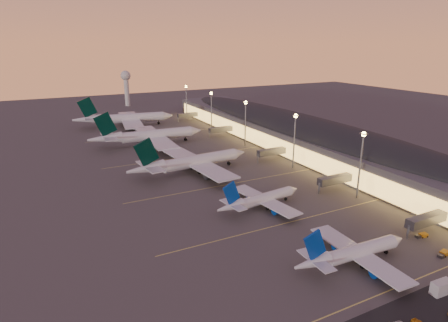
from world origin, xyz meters
TOP-DOWN VIEW (x-y plane):
  - ground at (0.00, 0.00)m, footprint 700.00×700.00m
  - airliner_narrow_south at (0.59, -32.53)m, footprint 36.57×32.63m
  - airliner_narrow_north at (-2.07, 8.81)m, footprint 36.18×32.56m
  - airliner_wide_near at (-9.26, 56.03)m, footprint 59.74×54.71m
  - airliner_wide_mid at (-12.95, 112.47)m, footprint 65.99×60.01m
  - airliner_wide_far at (-13.29, 169.50)m, footprint 68.76×63.23m
  - terminal_building at (61.84, 72.47)m, footprint 56.35×255.00m
  - light_masts at (36.00, 65.00)m, footprint 2.20×217.20m
  - radar_tower at (10.00, 260.00)m, footprint 9.00×9.00m
  - service_lane at (0.00, -56.00)m, footprint 260.00×16.00m
  - lane_markings at (0.00, 40.00)m, footprint 90.00×180.36m
  - baggage_tug_a at (26.66, -41.02)m, footprint 4.30×2.33m
  - baggage_tug_b at (30.80, -31.39)m, footprint 4.00×2.06m
  - catering_truck_a at (10.68, -51.25)m, footprint 5.93×2.59m

SIDE VIEW (x-z plane):
  - ground at x=0.00m, z-range 0.00..0.00m
  - service_lane at x=0.00m, z-range 0.00..0.01m
  - lane_markings at x=0.00m, z-range 0.01..0.01m
  - baggage_tug_b at x=30.80m, z-range -0.05..1.09m
  - baggage_tug_a at x=26.66m, z-range -0.05..1.16m
  - catering_truck_a at x=10.68m, z-range -0.11..3.17m
  - airliner_narrow_north at x=-2.07m, z-range -3.12..9.80m
  - airliner_narrow_south at x=0.59m, z-range -3.16..9.92m
  - airliner_wide_near at x=-9.26m, z-range -4.63..14.47m
  - airliner_wide_mid at x=-12.95m, z-range -5.13..16.02m
  - airliner_wide_far at x=-13.29m, z-range -5.34..16.68m
  - terminal_building at x=61.84m, z-range 0.05..17.51m
  - light_masts at x=36.00m, z-range 4.60..30.50m
  - radar_tower at x=10.00m, z-range 5.62..38.12m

